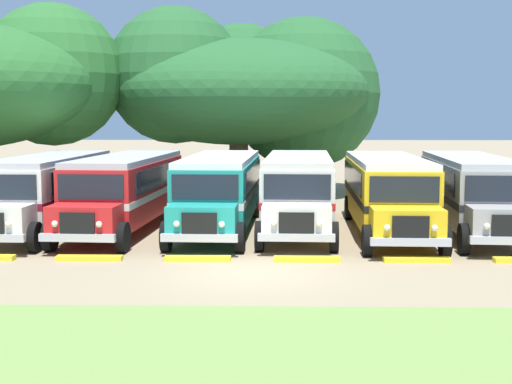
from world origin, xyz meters
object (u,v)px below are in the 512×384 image
at_px(parked_bus_slot_0, 48,188).
at_px(parked_bus_slot_2, 220,188).
at_px(parked_bus_slot_5, 472,190).
at_px(parked_bus_slot_4, 387,190).
at_px(parked_bus_slot_1, 126,188).
at_px(parked_bus_slot_3, 298,188).
at_px(broad_shade_tree, 247,89).

relative_size(parked_bus_slot_0, parked_bus_slot_2, 1.00).
bearing_deg(parked_bus_slot_5, parked_bus_slot_4, -80.86).
distance_m(parked_bus_slot_1, parked_bus_slot_5, 13.25).
distance_m(parked_bus_slot_1, parked_bus_slot_3, 6.68).
xyz_separation_m(parked_bus_slot_3, broad_shade_tree, (-2.45, 12.94, 4.29)).
height_order(parked_bus_slot_3, parked_bus_slot_5, same).
xyz_separation_m(parked_bus_slot_0, parked_bus_slot_3, (9.68, 0.30, 0.00)).
xyz_separation_m(parked_bus_slot_3, parked_bus_slot_5, (6.57, -0.41, 0.00)).
xyz_separation_m(parked_bus_slot_5, broad_shade_tree, (-9.02, 13.35, 4.29)).
bearing_deg(parked_bus_slot_4, parked_bus_slot_5, 97.19).
relative_size(parked_bus_slot_3, parked_bus_slot_4, 1.00).
relative_size(parked_bus_slot_1, parked_bus_slot_3, 1.00).
bearing_deg(parked_bus_slot_1, parked_bus_slot_5, 92.75).
xyz_separation_m(parked_bus_slot_2, broad_shade_tree, (0.59, 13.09, 4.29)).
distance_m(parked_bus_slot_2, parked_bus_slot_5, 9.61).
xyz_separation_m(parked_bus_slot_0, parked_bus_slot_5, (16.25, -0.11, 0.00)).
xyz_separation_m(parked_bus_slot_3, parked_bus_slot_4, (3.31, -0.72, 0.00)).
height_order(parked_bus_slot_0, parked_bus_slot_4, same).
bearing_deg(parked_bus_slot_3, parked_bus_slot_2, -84.67).
xyz_separation_m(parked_bus_slot_2, parked_bus_slot_5, (9.61, -0.26, 0.00)).
bearing_deg(parked_bus_slot_4, parked_bus_slot_3, -100.48).
bearing_deg(parked_bus_slot_1, parked_bus_slot_2, 94.68).
height_order(parked_bus_slot_4, parked_bus_slot_5, same).
bearing_deg(parked_bus_slot_4, parked_bus_slot_0, -90.07).
relative_size(parked_bus_slot_1, parked_bus_slot_2, 1.00).
bearing_deg(broad_shade_tree, parked_bus_slot_1, -107.79).
height_order(parked_bus_slot_3, broad_shade_tree, broad_shade_tree).
bearing_deg(parked_bus_slot_2, parked_bus_slot_0, -86.51).
bearing_deg(parked_bus_slot_1, parked_bus_slot_0, -84.83).
height_order(parked_bus_slot_2, parked_bus_slot_3, same).
height_order(parked_bus_slot_2, parked_bus_slot_4, same).
height_order(parked_bus_slot_1, broad_shade_tree, broad_shade_tree).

